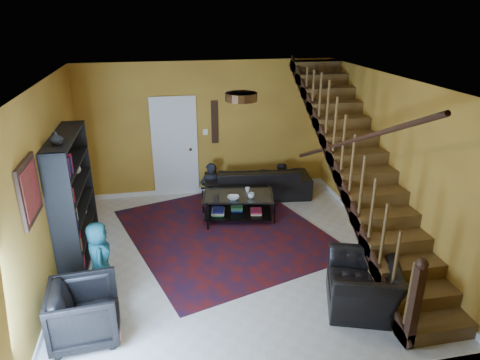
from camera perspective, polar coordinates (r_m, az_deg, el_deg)
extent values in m
plane|color=beige|center=(7.08, -1.17, -10.05)|extent=(5.50, 5.50, 0.00)
plane|color=gold|center=(9.04, -4.34, 6.77)|extent=(5.20, 0.00, 5.20)
plane|color=gold|center=(4.07, 5.74, -13.27)|extent=(5.20, 0.00, 5.20)
plane|color=gold|center=(6.56, -24.24, -1.08)|extent=(0.00, 5.50, 5.50)
plane|color=gold|center=(7.33, 19.18, 1.98)|extent=(0.00, 5.50, 5.50)
plane|color=white|center=(6.09, -1.37, 12.96)|extent=(5.50, 5.50, 0.00)
cube|color=silver|center=(9.47, -4.11, -1.16)|extent=(5.20, 0.02, 0.10)
cube|color=silver|center=(7.15, -22.49, -11.11)|extent=(0.02, 5.50, 0.10)
cube|color=gold|center=(7.14, 15.79, 1.17)|extent=(0.95, 4.92, 2.83)
cube|color=black|center=(6.92, 12.49, 1.54)|extent=(0.04, 5.02, 3.02)
cylinder|color=black|center=(6.79, 13.03, 5.12)|extent=(0.07, 4.20, 2.44)
cube|color=black|center=(5.48, 22.20, -15.60)|extent=(0.10, 0.10, 1.10)
cube|color=black|center=(7.20, -21.32, -2.09)|extent=(0.35, 1.80, 2.00)
cube|color=black|center=(7.45, -20.70, -6.32)|extent=(0.35, 1.72, 0.03)
cube|color=black|center=(7.15, -21.49, -0.91)|extent=(0.35, 1.72, 0.03)
cube|color=silver|center=(9.07, -8.66, 4.15)|extent=(0.82, 0.05, 2.05)
cube|color=maroon|center=(5.61, -26.29, -1.26)|extent=(0.04, 0.74, 0.74)
cube|color=black|center=(9.00, -3.40, 7.71)|extent=(0.14, 0.03, 0.90)
cylinder|color=#3F2814|center=(5.32, 0.16, 11.04)|extent=(0.40, 0.40, 0.10)
cube|color=#480F0C|center=(7.76, -1.97, -6.91)|extent=(4.04, 4.33, 0.02)
imported|color=black|center=(9.13, 2.30, -0.16)|extent=(2.31, 1.12, 0.65)
imported|color=black|center=(5.67, -20.00, -16.19)|extent=(0.86, 0.83, 0.73)
imported|color=black|center=(6.07, 16.10, -13.28)|extent=(1.17, 1.25, 0.66)
imported|color=black|center=(9.07, -3.87, -1.41)|extent=(0.47, 0.32, 1.24)
imported|color=black|center=(9.38, 5.32, -1.02)|extent=(0.58, 0.47, 1.13)
imported|color=#164F56|center=(6.33, -18.20, -9.79)|extent=(0.39, 0.55, 1.06)
cube|color=black|center=(7.73, -4.33, -5.09)|extent=(0.04, 0.04, 0.49)
cube|color=black|center=(7.96, 4.64, -4.29)|extent=(0.04, 0.04, 0.49)
cube|color=black|center=(8.36, -4.94, -2.95)|extent=(0.04, 0.04, 0.49)
cube|color=black|center=(8.57, 3.38, -2.27)|extent=(0.04, 0.04, 0.49)
cube|color=black|center=(8.18, -0.27, -4.34)|extent=(1.36, 0.93, 0.02)
cube|color=silver|center=(8.03, -0.27, -2.04)|extent=(1.43, 1.00, 0.02)
imported|color=#999999|center=(7.88, 1.48, -2.07)|extent=(0.12, 0.12, 0.09)
imported|color=#999999|center=(8.14, 0.99, -1.31)|extent=(0.12, 0.12, 0.09)
imported|color=#999999|center=(7.84, -0.90, -2.38)|extent=(0.25, 0.25, 0.05)
imported|color=#999999|center=(6.39, -23.32, 5.14)|extent=(0.18, 0.18, 0.19)
cylinder|color=red|center=(5.66, -16.23, -19.23)|extent=(0.15, 0.15, 0.15)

